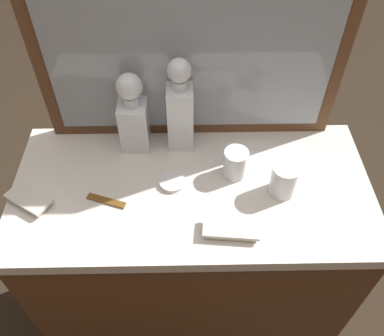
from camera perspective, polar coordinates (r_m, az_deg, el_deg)
ground_plane at (r=1.96m, az=0.00°, el=-19.12°), size 6.00×6.00×0.00m
dresser at (r=1.56m, az=0.00°, el=-12.85°), size 1.05×0.51×0.89m
dresser_mirror at (r=1.13m, az=-0.23°, el=19.68°), size 0.89×0.03×0.77m
crystal_decanter_left at (r=1.25m, az=-8.15°, el=6.82°), size 0.09×0.09×0.26m
crystal_decanter_far_right at (r=1.23m, az=-1.65°, el=7.70°), size 0.08×0.08×0.31m
crystal_tumbler_far_left at (r=1.17m, az=12.67°, el=-1.77°), size 0.08×0.08×0.10m
crystal_tumbler_center at (r=1.20m, az=6.08°, el=0.55°), size 0.07×0.07×0.09m
silver_brush_rear at (r=1.09m, az=5.45°, el=-8.56°), size 0.15×0.08×0.02m
silver_brush_front at (r=1.23m, az=-21.80°, el=-4.16°), size 0.14×0.12×0.02m
porcelain_dish at (r=1.20m, az=-2.80°, el=-1.99°), size 0.08×0.08×0.01m
tortoiseshell_comb at (r=1.18m, az=-11.88°, el=-4.50°), size 0.12×0.06×0.01m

